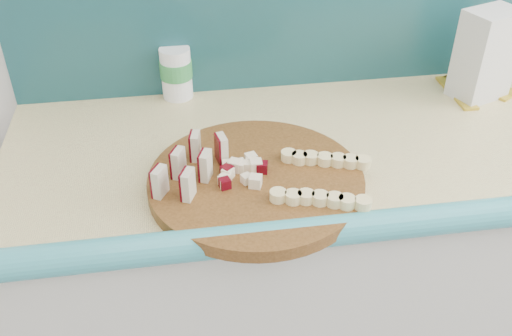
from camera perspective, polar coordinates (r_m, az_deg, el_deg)
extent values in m
cube|color=beige|center=(1.72, 18.21, -9.52)|extent=(2.20, 0.60, 0.88)
cube|color=#D8BD7E|center=(1.45, 21.49, 3.36)|extent=(2.20, 0.60, 0.03)
cylinder|color=#41250E|center=(1.14, 0.00, -1.37)|extent=(0.55, 0.55, 0.03)
cube|color=beige|center=(1.09, -9.57, -1.38)|extent=(0.03, 0.04, 0.06)
cube|color=#48050D|center=(1.09, -10.06, -1.32)|extent=(0.02, 0.04, 0.06)
cube|color=beige|center=(1.13, -7.72, 0.48)|extent=(0.03, 0.04, 0.06)
cube|color=#48050D|center=(1.13, -8.20, 0.53)|extent=(0.02, 0.04, 0.06)
cube|color=beige|center=(1.18, -6.02, 2.19)|extent=(0.03, 0.04, 0.06)
cube|color=#48050D|center=(1.18, -6.48, 2.23)|extent=(0.02, 0.04, 0.06)
cube|color=beige|center=(1.07, -6.76, -1.67)|extent=(0.03, 0.04, 0.06)
cube|color=#48050D|center=(1.07, -7.26, -1.62)|extent=(0.02, 0.04, 0.06)
cube|color=beige|center=(1.12, -5.00, 0.22)|extent=(0.03, 0.04, 0.06)
cube|color=#48050D|center=(1.12, -5.49, 0.27)|extent=(0.02, 0.04, 0.06)
cube|color=beige|center=(1.17, -3.39, 1.96)|extent=(0.03, 0.04, 0.06)
cube|color=#48050D|center=(1.17, -3.86, 2.00)|extent=(0.02, 0.04, 0.06)
cube|color=beige|center=(1.13, -0.84, -0.30)|extent=(0.02, 0.02, 0.02)
cube|color=beige|center=(1.14, -0.43, -0.14)|extent=(0.02, 0.02, 0.02)
cube|color=#48050D|center=(1.14, -0.23, 0.19)|extent=(0.02, 0.02, 0.02)
cube|color=beige|center=(1.14, -0.99, 0.02)|extent=(0.02, 0.02, 0.02)
cube|color=beige|center=(1.15, -1.12, 0.31)|extent=(0.02, 0.02, 0.02)
cube|color=beige|center=(1.16, -1.59, 0.54)|extent=(0.02, 0.02, 0.02)
cube|color=beige|center=(1.14, -1.68, 0.06)|extent=(0.02, 0.02, 0.02)
cube|color=beige|center=(1.14, -2.22, 0.08)|extent=(0.02, 0.02, 0.02)
cube|color=#48050D|center=(1.14, -2.80, -0.11)|extent=(0.02, 0.02, 0.02)
cube|color=beige|center=(1.13, -2.06, -0.36)|extent=(0.02, 0.02, 0.02)
cube|color=beige|center=(1.12, -2.30, -0.67)|extent=(0.02, 0.02, 0.02)
cube|color=beige|center=(1.13, -1.55, -0.49)|extent=(0.02, 0.02, 0.02)
cube|color=beige|center=(1.12, -1.46, -0.78)|extent=(0.02, 0.02, 0.02)
cube|color=beige|center=(1.11, -1.01, -1.02)|extent=(0.02, 0.02, 0.02)
cube|color=#48050D|center=(1.13, -0.97, -0.53)|extent=(0.02, 0.02, 0.02)
cube|color=beige|center=(1.12, -0.45, -0.56)|extent=(0.02, 0.02, 0.02)
cylinder|color=beige|center=(1.07, 2.30, -2.71)|extent=(0.03, 0.03, 0.02)
cylinder|color=beige|center=(1.07, 3.68, -2.84)|extent=(0.03, 0.03, 0.02)
cylinder|color=beige|center=(1.07, 5.06, -2.97)|extent=(0.03, 0.03, 0.02)
cylinder|color=beige|center=(1.07, 6.45, -3.11)|extent=(0.03, 0.03, 0.02)
cylinder|color=beige|center=(1.07, 7.84, -3.24)|extent=(0.03, 0.03, 0.02)
cylinder|color=beige|center=(1.07, 9.23, -3.36)|extent=(0.03, 0.03, 0.02)
cylinder|color=beige|center=(1.07, 10.61, -3.49)|extent=(0.03, 0.03, 0.02)
cylinder|color=beige|center=(1.18, 3.11, 1.16)|extent=(0.03, 0.03, 0.02)
cylinder|color=beige|center=(1.17, 4.36, 1.05)|extent=(0.03, 0.03, 0.02)
cylinder|color=beige|center=(1.17, 5.63, 0.93)|extent=(0.03, 0.03, 0.02)
cylinder|color=beige|center=(1.17, 6.89, 0.81)|extent=(0.03, 0.03, 0.02)
cylinder|color=beige|center=(1.17, 8.15, 0.70)|extent=(0.03, 0.03, 0.02)
cylinder|color=beige|center=(1.17, 9.41, 0.58)|extent=(0.03, 0.03, 0.02)
cylinder|color=beige|center=(1.17, 10.67, 0.46)|extent=(0.03, 0.03, 0.02)
cube|color=silver|center=(1.54, 21.95, 10.46)|extent=(0.15, 0.13, 0.22)
cylinder|color=white|center=(1.46, -7.97, 9.39)|extent=(0.08, 0.08, 0.13)
cylinder|color=#359349|center=(1.45, -8.01, 9.77)|extent=(0.08, 0.08, 0.04)
cube|color=gold|center=(1.57, 19.41, 7.13)|extent=(0.04, 0.18, 0.01)
cube|color=gold|center=(1.62, 21.22, 7.58)|extent=(0.13, 0.17, 0.01)
cube|color=gold|center=(1.62, 23.49, 7.06)|extent=(0.18, 0.11, 0.01)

